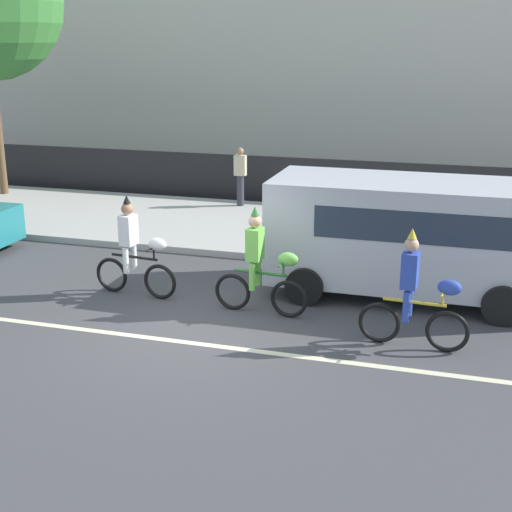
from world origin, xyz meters
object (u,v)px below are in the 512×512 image
(parade_cyclist_zebra, at_px, (135,252))
(parked_van_silver, at_px, (412,230))
(parade_cyclist_cobalt, at_px, (416,297))
(pedestrian_onlooker, at_px, (240,175))
(parade_cyclist_lime, at_px, (261,268))

(parade_cyclist_zebra, distance_m, parked_van_silver, 5.13)
(parade_cyclist_cobalt, xyz_separation_m, pedestrian_onlooker, (-5.40, 8.04, 0.17))
(parade_cyclist_lime, relative_size, parked_van_silver, 0.38)
(parked_van_silver, bearing_deg, parade_cyclist_zebra, -163.80)
(parked_van_silver, bearing_deg, parade_cyclist_lime, -145.49)
(parade_cyclist_cobalt, height_order, pedestrian_onlooker, parade_cyclist_cobalt)
(parked_van_silver, relative_size, pedestrian_onlooker, 3.09)
(parade_cyclist_zebra, bearing_deg, parked_van_silver, 16.20)
(parade_cyclist_zebra, bearing_deg, parade_cyclist_lime, -5.16)
(parade_cyclist_cobalt, xyz_separation_m, parked_van_silver, (-0.27, 2.35, 0.44))
(parade_cyclist_lime, bearing_deg, parked_van_silver, 34.51)
(parked_van_silver, bearing_deg, parade_cyclist_cobalt, -83.41)
(parade_cyclist_lime, relative_size, pedestrian_onlooker, 1.19)
(parade_cyclist_zebra, xyz_separation_m, pedestrian_onlooker, (-0.22, 7.11, 0.17))
(parade_cyclist_lime, distance_m, parked_van_silver, 2.95)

